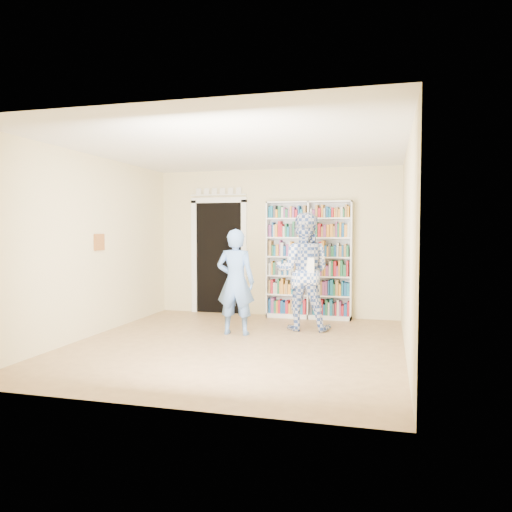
# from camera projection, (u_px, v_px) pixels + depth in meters

# --- Properties ---
(floor) EXTENTS (5.00, 5.00, 0.00)m
(floor) POSITION_uv_depth(u_px,v_px,m) (236.00, 345.00, 6.88)
(floor) COLOR olive
(floor) RESTS_ON ground
(ceiling) EXTENTS (5.00, 5.00, 0.00)m
(ceiling) POSITION_uv_depth(u_px,v_px,m) (235.00, 148.00, 6.74)
(ceiling) COLOR white
(ceiling) RESTS_ON wall_back
(wall_back) EXTENTS (4.50, 0.00, 4.50)m
(wall_back) POSITION_uv_depth(u_px,v_px,m) (276.00, 243.00, 9.22)
(wall_back) COLOR beige
(wall_back) RESTS_ON floor
(wall_left) EXTENTS (0.00, 5.00, 5.00)m
(wall_left) POSITION_uv_depth(u_px,v_px,m) (91.00, 246.00, 7.39)
(wall_left) COLOR beige
(wall_left) RESTS_ON floor
(wall_right) EXTENTS (0.00, 5.00, 5.00)m
(wall_right) POSITION_uv_depth(u_px,v_px,m) (407.00, 249.00, 6.23)
(wall_right) COLOR beige
(wall_right) RESTS_ON floor
(bookshelf) EXTENTS (1.52, 0.29, 2.09)m
(bookshelf) POSITION_uv_depth(u_px,v_px,m) (309.00, 259.00, 8.92)
(bookshelf) COLOR white
(bookshelf) RESTS_ON floor
(doorway) EXTENTS (1.10, 0.08, 2.43)m
(doorway) POSITION_uv_depth(u_px,v_px,m) (219.00, 251.00, 9.49)
(doorway) COLOR black
(doorway) RESTS_ON floor
(wall_art) EXTENTS (0.03, 0.25, 0.25)m
(wall_art) POSITION_uv_depth(u_px,v_px,m) (99.00, 242.00, 7.57)
(wall_art) COLOR brown
(wall_art) RESTS_ON wall_left
(man_blue) EXTENTS (0.60, 0.41, 1.60)m
(man_blue) POSITION_uv_depth(u_px,v_px,m) (236.00, 282.00, 7.54)
(man_blue) COLOR #5881C5
(man_blue) RESTS_ON floor
(man_plaid) EXTENTS (0.92, 0.73, 1.86)m
(man_plaid) POSITION_uv_depth(u_px,v_px,m) (303.00, 271.00, 7.90)
(man_plaid) COLOR #33519B
(man_plaid) RESTS_ON floor
(paper_sheet) EXTENTS (0.21, 0.05, 0.30)m
(paper_sheet) POSITION_uv_depth(u_px,v_px,m) (308.00, 268.00, 7.62)
(paper_sheet) COLOR white
(paper_sheet) RESTS_ON man_plaid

